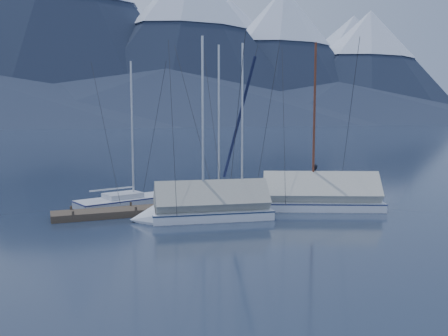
{
  "coord_description": "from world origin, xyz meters",
  "views": [
    {
      "loc": [
        -9.39,
        -21.96,
        5.02
      ],
      "look_at": [
        0.0,
        2.0,
        2.2
      ],
      "focal_mm": 38.0,
      "sensor_mm": 36.0,
      "label": 1
    }
  ],
  "objects_px": {
    "sailboat_open_left": "(141,200)",
    "sailboat_open_right": "(250,196)",
    "sailboat_covered_far": "(200,210)",
    "person": "(315,179)",
    "sailboat_open_mid": "(226,196)",
    "sailboat_covered_near": "(310,200)"
  },
  "relations": [
    {
      "from": "sailboat_open_left",
      "to": "sailboat_open_right",
      "type": "distance_m",
      "value": 6.61
    },
    {
      "from": "sailboat_open_left",
      "to": "sailboat_covered_far",
      "type": "relative_size",
      "value": 0.92
    },
    {
      "from": "sailboat_open_left",
      "to": "person",
      "type": "xyz_separation_m",
      "value": [
        9.92,
        -2.83,
        1.1
      ]
    },
    {
      "from": "sailboat_open_left",
      "to": "sailboat_covered_far",
      "type": "xyz_separation_m",
      "value": [
        1.84,
        -5.35,
        0.32
      ]
    },
    {
      "from": "sailboat_covered_far",
      "to": "person",
      "type": "bearing_deg",
      "value": 17.31
    },
    {
      "from": "sailboat_open_right",
      "to": "sailboat_covered_far",
      "type": "xyz_separation_m",
      "value": [
        -4.71,
        -4.44,
        0.29
      ]
    },
    {
      "from": "sailboat_open_mid",
      "to": "sailboat_open_right",
      "type": "height_order",
      "value": "sailboat_open_right"
    },
    {
      "from": "sailboat_open_mid",
      "to": "person",
      "type": "xyz_separation_m",
      "value": [
        4.8,
        -2.42,
        1.08
      ]
    },
    {
      "from": "sailboat_open_mid",
      "to": "sailboat_open_right",
      "type": "bearing_deg",
      "value": -19.09
    },
    {
      "from": "sailboat_open_left",
      "to": "sailboat_open_mid",
      "type": "height_order",
      "value": "sailboat_open_mid"
    },
    {
      "from": "sailboat_open_left",
      "to": "sailboat_open_mid",
      "type": "xyz_separation_m",
      "value": [
        5.12,
        -0.42,
        0.02
      ]
    },
    {
      "from": "sailboat_open_mid",
      "to": "sailboat_covered_far",
      "type": "distance_m",
      "value": 5.93
    },
    {
      "from": "sailboat_covered_near",
      "to": "person",
      "type": "relative_size",
      "value": 5.4
    },
    {
      "from": "sailboat_covered_near",
      "to": "sailboat_covered_far",
      "type": "height_order",
      "value": "sailboat_covered_near"
    },
    {
      "from": "sailboat_covered_near",
      "to": "sailboat_covered_far",
      "type": "xyz_separation_m",
      "value": [
        -6.41,
        -0.37,
        -0.02
      ]
    },
    {
      "from": "sailboat_open_left",
      "to": "sailboat_covered_far",
      "type": "bearing_deg",
      "value": -70.99
    },
    {
      "from": "sailboat_open_left",
      "to": "sailboat_open_right",
      "type": "xyz_separation_m",
      "value": [
        6.55,
        -0.91,
        0.02
      ]
    },
    {
      "from": "sailboat_open_left",
      "to": "person",
      "type": "distance_m",
      "value": 10.37
    },
    {
      "from": "sailboat_open_left",
      "to": "person",
      "type": "relative_size",
      "value": 4.85
    },
    {
      "from": "sailboat_open_left",
      "to": "person",
      "type": "bearing_deg",
      "value": -15.94
    },
    {
      "from": "sailboat_open_left",
      "to": "sailboat_covered_far",
      "type": "height_order",
      "value": "sailboat_covered_far"
    },
    {
      "from": "sailboat_open_left",
      "to": "sailboat_covered_near",
      "type": "distance_m",
      "value": 9.64
    }
  ]
}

